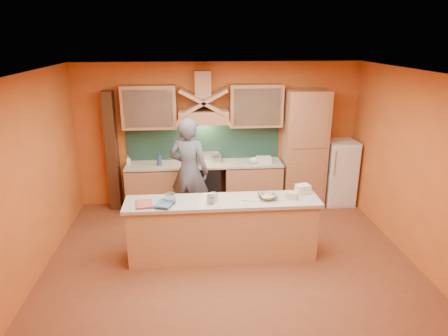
{
  "coord_description": "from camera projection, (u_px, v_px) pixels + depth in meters",
  "views": [
    {
      "loc": [
        -0.55,
        -5.13,
        3.28
      ],
      "look_at": [
        -0.03,
        0.9,
        1.25
      ],
      "focal_mm": 32.0,
      "sensor_mm": 36.0,
      "label": 1
    }
  ],
  "objects": [
    {
      "name": "floor",
      "position": [
        231.0,
        266.0,
        5.94
      ],
      "size": [
        5.5,
        5.0,
        0.01
      ],
      "primitive_type": "cube",
      "color": "brown",
      "rests_on": "ground"
    },
    {
      "name": "ceiling",
      "position": [
        232.0,
        74.0,
        5.04
      ],
      "size": [
        5.5,
        5.0,
        0.01
      ],
      "primitive_type": "cube",
      "color": "white",
      "rests_on": "wall_back"
    },
    {
      "name": "wall_back",
      "position": [
        219.0,
        135.0,
        7.85
      ],
      "size": [
        5.5,
        0.02,
        2.8
      ],
      "primitive_type": "cube",
      "color": "orange",
      "rests_on": "floor"
    },
    {
      "name": "wall_front",
      "position": [
        265.0,
        286.0,
        3.13
      ],
      "size": [
        5.5,
        0.02,
        2.8
      ],
      "primitive_type": "cube",
      "color": "orange",
      "rests_on": "floor"
    },
    {
      "name": "wall_left",
      "position": [
        25.0,
        184.0,
        5.27
      ],
      "size": [
        0.02,
        5.0,
        2.8
      ],
      "primitive_type": "cube",
      "color": "orange",
      "rests_on": "floor"
    },
    {
      "name": "wall_right",
      "position": [
        422.0,
        172.0,
        5.71
      ],
      "size": [
        0.02,
        5.0,
        2.8
      ],
      "primitive_type": "cube",
      "color": "orange",
      "rests_on": "floor"
    },
    {
      "name": "base_cabinet_left",
      "position": [
        156.0,
        188.0,
        7.78
      ],
      "size": [
        1.1,
        0.6,
        0.86
      ],
      "primitive_type": "cube",
      "color": "tan",
      "rests_on": "floor"
    },
    {
      "name": "base_cabinet_right",
      "position": [
        252.0,
        185.0,
        7.93
      ],
      "size": [
        1.1,
        0.6,
        0.86
      ],
      "primitive_type": "cube",
      "color": "tan",
      "rests_on": "floor"
    },
    {
      "name": "counter_top",
      "position": [
        204.0,
        164.0,
        7.7
      ],
      "size": [
        3.0,
        0.62,
        0.04
      ],
      "primitive_type": "cube",
      "color": "beige",
      "rests_on": "base_cabinet_left"
    },
    {
      "name": "stove",
      "position": [
        205.0,
        186.0,
        7.85
      ],
      "size": [
        0.6,
        0.58,
        0.9
      ],
      "primitive_type": "cube",
      "color": "black",
      "rests_on": "floor"
    },
    {
      "name": "backsplash",
      "position": [
        203.0,
        143.0,
        7.86
      ],
      "size": [
        3.0,
        0.03,
        0.7
      ],
      "primitive_type": "cube",
      "color": "#1A392F",
      "rests_on": "wall_back"
    },
    {
      "name": "range_hood",
      "position": [
        203.0,
        116.0,
        7.46
      ],
      "size": [
        0.92,
        0.5,
        0.24
      ],
      "primitive_type": "cube",
      "color": "tan",
      "rests_on": "wall_back"
    },
    {
      "name": "hood_chimney",
      "position": [
        203.0,
        84.0,
        7.37
      ],
      "size": [
        0.3,
        0.3,
        0.5
      ],
      "primitive_type": "cube",
      "color": "tan",
      "rests_on": "wall_back"
    },
    {
      "name": "upper_cabinet_left",
      "position": [
        149.0,
        107.0,
        7.39
      ],
      "size": [
        1.0,
        0.35,
        0.8
      ],
      "primitive_type": "cube",
      "color": "tan",
      "rests_on": "wall_back"
    },
    {
      "name": "upper_cabinet_right",
      "position": [
        256.0,
        105.0,
        7.55
      ],
      "size": [
        1.0,
        0.35,
        0.8
      ],
      "primitive_type": "cube",
      "color": "tan",
      "rests_on": "wall_back"
    },
    {
      "name": "pantry_column",
      "position": [
        304.0,
        149.0,
        7.78
      ],
      "size": [
        0.8,
        0.6,
        2.3
      ],
      "primitive_type": "cube",
      "color": "tan",
      "rests_on": "floor"
    },
    {
      "name": "fridge",
      "position": [
        339.0,
        172.0,
        8.0
      ],
      "size": [
        0.58,
        0.6,
        1.3
      ],
      "primitive_type": "cube",
      "color": "white",
      "rests_on": "floor"
    },
    {
      "name": "trim_column_left",
      "position": [
        112.0,
        152.0,
        7.62
      ],
      "size": [
        0.2,
        0.3,
        2.3
      ],
      "primitive_type": "cube",
      "color": "#472816",
      "rests_on": "floor"
    },
    {
      "name": "island_body",
      "position": [
        223.0,
        231.0,
        6.07
      ],
      "size": [
        2.8,
        0.55,
        0.88
      ],
      "primitive_type": "cube",
      "color": "tan",
      "rests_on": "floor"
    },
    {
      "name": "island_top",
      "position": [
        223.0,
        202.0,
        5.92
      ],
      "size": [
        2.9,
        0.62,
        0.05
      ],
      "primitive_type": "cube",
      "color": "beige",
      "rests_on": "island_body"
    },
    {
      "name": "person",
      "position": [
        189.0,
        172.0,
        7.06
      ],
      "size": [
        0.82,
        0.68,
        1.94
      ],
      "primitive_type": "imported",
      "rotation": [
        0.0,
        0.0,
        2.79
      ],
      "color": "slate",
      "rests_on": "floor"
    },
    {
      "name": "pot_large",
      "position": [
        197.0,
        162.0,
        7.56
      ],
      "size": [
        0.26,
        0.26,
        0.18
      ],
      "primitive_type": "cylinder",
      "rotation": [
        0.0,
        0.0,
        0.04
      ],
      "color": "silver",
      "rests_on": "stove"
    },
    {
      "name": "pot_small",
      "position": [
        217.0,
        159.0,
        7.77
      ],
      "size": [
        0.25,
        0.25,
        0.14
      ],
      "primitive_type": "cylinder",
      "rotation": [
        0.0,
        0.0,
        0.36
      ],
      "color": "#AEAEB5",
      "rests_on": "stove"
    },
    {
      "name": "soap_bottle_a",
      "position": [
        128.0,
        160.0,
        7.6
      ],
      "size": [
        0.1,
        0.1,
        0.17
      ],
      "primitive_type": "imported",
      "rotation": [
        0.0,
        0.0,
        0.42
      ],
      "color": "silver",
      "rests_on": "counter_top"
    },
    {
      "name": "soap_bottle_b",
      "position": [
        159.0,
        159.0,
        7.53
      ],
      "size": [
        0.12,
        0.12,
        0.26
      ],
      "primitive_type": "imported",
      "rotation": [
        0.0,
        0.0,
        0.26
      ],
      "color": "#2E4A7F",
      "rests_on": "counter_top"
    },
    {
      "name": "bowl_back",
      "position": [
        255.0,
        161.0,
        7.72
      ],
      "size": [
        0.29,
        0.29,
        0.07
      ],
      "primitive_type": "imported",
      "rotation": [
        0.0,
        0.0,
        -0.31
      ],
      "color": "white",
      "rests_on": "counter_top"
    },
    {
      "name": "dish_rack",
      "position": [
        264.0,
        160.0,
        7.73
      ],
      "size": [
        0.29,
        0.23,
        0.1
      ],
      "primitive_type": "cube",
      "rotation": [
        0.0,
        0.0,
        -0.04
      ],
      "color": "white",
      "rests_on": "counter_top"
    },
    {
      "name": "book_lower",
      "position": [
        136.0,
        205.0,
        5.71
      ],
      "size": [
        0.27,
        0.34,
        0.03
      ],
      "primitive_type": "imported",
      "rotation": [
        0.0,
        0.0,
        0.14
      ],
      "color": "#BC4B43",
      "rests_on": "island_top"
    },
    {
      "name": "book_upper",
      "position": [
        157.0,
        203.0,
        5.74
      ],
      "size": [
        0.32,
        0.37,
        0.02
      ],
      "primitive_type": "imported",
      "rotation": [
        0.0,
        0.0,
        -0.32
      ],
      "color": "teal",
      "rests_on": "island_top"
    },
    {
      "name": "jar_large",
      "position": [
        170.0,
        198.0,
        5.79
      ],
      "size": [
        0.19,
        0.19,
        0.15
      ],
      "primitive_type": "cylinder",
      "rotation": [
        0.0,
        0.0,
        -0.23
      ],
      "color": "silver",
      "rests_on": "island_top"
    },
    {
      "name": "jar_small",
      "position": [
        211.0,
        200.0,
        5.77
      ],
      "size": [
        0.15,
        0.15,
        0.13
      ],
      "primitive_type": "cylinder",
      "rotation": [
        0.0,
        0.0,
        0.38
      ],
      "color": "silver",
      "rests_on": "island_top"
    },
    {
      "name": "kitchen_scale",
      "position": [
        214.0,
        198.0,
        5.88
      ],
      "size": [
        0.14,
        0.14,
        0.09
      ],
      "primitive_type": "cube",
      "rotation": [
        0.0,
        0.0,
        0.34
      ],
      "color": "white",
      "rests_on": "island_top"
    },
    {
      "name": "mixing_bowl",
      "position": [
        268.0,
        197.0,
        5.95
      ],
      "size": [
        0.34,
        0.34,
        0.07
      ],
      "primitive_type": "imported",
      "rotation": [
        0.0,
        0.0,
        0.27
      ],
      "color": "silver",
      "rests_on": "island_top"
    },
    {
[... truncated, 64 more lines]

